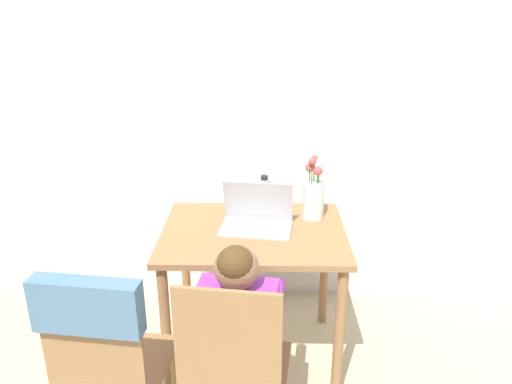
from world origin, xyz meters
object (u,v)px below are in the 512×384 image
object	(u,v)px
person_seated	(240,323)
flower_vase	(313,196)
laptop	(257,217)
water_bottle	(264,197)
chair_occupied	(235,376)
chair_spare	(102,344)

from	to	relation	value
person_seated	flower_vase	xyz separation A→B (m)	(0.35, 0.76, 0.25)
person_seated	laptop	bearing A→B (deg)	-87.99
laptop	water_bottle	world-z (taller)	laptop
flower_vase	chair_occupied	bearing A→B (deg)	-112.53
chair_occupied	chair_spare	distance (m)	0.52
laptop	person_seated	bearing A→B (deg)	-88.40
chair_occupied	person_seated	distance (m)	0.20
person_seated	flower_vase	bearing A→B (deg)	-107.73
flower_vase	water_bottle	bearing A→B (deg)	174.32
water_bottle	flower_vase	bearing A→B (deg)	-5.68
chair_spare	laptop	distance (m)	0.98
chair_occupied	laptop	xyz separation A→B (m)	(0.07, 0.77, 0.33)
chair_occupied	flower_vase	size ratio (longest dim) A/B	2.77
chair_occupied	person_seated	size ratio (longest dim) A/B	0.93
flower_vase	water_bottle	distance (m)	0.26
laptop	chair_occupied	bearing A→B (deg)	-88.73
flower_vase	laptop	bearing A→B (deg)	-158.10
laptop	chair_spare	bearing A→B (deg)	-119.25
chair_spare	flower_vase	size ratio (longest dim) A/B	2.80
chair_spare	laptop	world-z (taller)	laptop
laptop	flower_vase	distance (m)	0.32
chair_occupied	water_bottle	size ratio (longest dim) A/B	4.18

